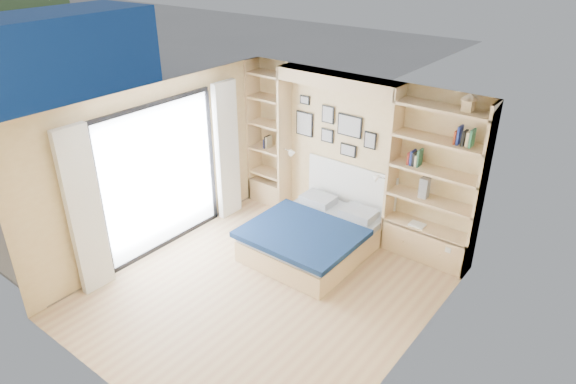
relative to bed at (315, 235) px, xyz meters
The scene contains 9 objects.
ground 1.27m from the bed, 87.06° to the right, with size 4.50×4.50×0.00m, color tan.
room_shell 0.92m from the bed, 138.77° to the left, with size 4.50×4.50×4.50m.
bed is the anchor object (origin of this frame).
photo_gallery 1.71m from the bed, 111.52° to the left, with size 1.48×0.02×0.82m.
reading_lamps 1.16m from the bed, 107.24° to the left, with size 1.92×0.12×0.15m.
shelf_decor 1.99m from the bed, 36.66° to the left, with size 3.47×0.23×2.03m.
deck 3.76m from the bed, 160.69° to the right, with size 3.20×4.00×0.05m, color #726554.
deck_chair 3.28m from the bed, behind, with size 0.71×0.96×0.86m.
shipping_container 10.42m from the bed, behind, with size 2.34×5.86×2.44m, color navy.
Camera 1 is at (3.67, -4.22, 4.31)m, focal length 32.00 mm.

